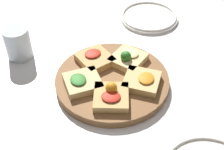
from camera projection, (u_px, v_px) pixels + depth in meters
ground_plane at (112, 84)px, 0.87m from camera, size 3.00×3.00×0.00m
serving_board at (112, 81)px, 0.87m from camera, size 0.32×0.32×0.02m
focaccia_slice_0 at (95, 59)px, 0.90m from camera, size 0.11×0.11×0.03m
focaccia_slice_1 at (82, 82)px, 0.83m from camera, size 0.09×0.09×0.03m
focaccia_slice_2 at (111, 96)px, 0.79m from camera, size 0.12×0.12×0.05m
focaccia_slice_3 at (142, 81)px, 0.83m from camera, size 0.13×0.13×0.03m
focaccia_slice_4 at (128, 58)px, 0.90m from camera, size 0.13×0.13×0.05m
plate_left at (149, 17)px, 1.12m from camera, size 0.21×0.21×0.02m
water_glass at (18, 43)px, 0.93m from camera, size 0.08×0.08×0.10m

